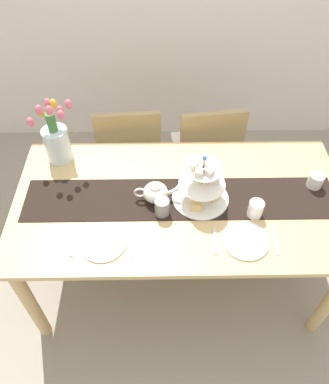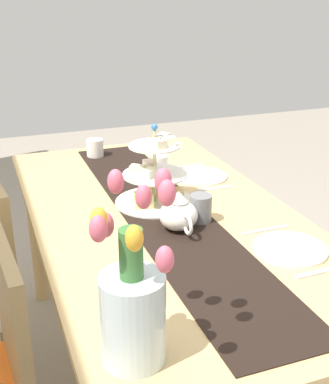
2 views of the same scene
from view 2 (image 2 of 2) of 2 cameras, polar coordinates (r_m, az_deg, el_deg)
ground_plane at (r=2.28m, az=0.02°, el=-20.50°), size 8.00×8.00×0.00m
dining_table at (r=1.89m, az=0.02°, el=-5.38°), size 1.78×0.91×0.78m
table_runner at (r=1.84m, az=-0.01°, el=-2.45°), size 1.65×0.29×0.00m
tiered_cake_stand at (r=1.90m, az=-1.08°, el=1.33°), size 0.30×0.30×0.30m
teapot at (r=1.71m, az=1.57°, el=-2.45°), size 0.24×0.13×0.14m
tulip_vase at (r=1.11m, az=-3.55°, el=-12.19°), size 0.25×0.19×0.42m
cream_jug at (r=2.46m, az=-7.74°, el=4.85°), size 0.08×0.08×0.08m
dinner_plate_left at (r=1.65m, az=13.79°, el=-6.16°), size 0.23×0.23×0.01m
fork_left at (r=1.55m, az=16.74°, el=-8.55°), size 0.02×0.15×0.01m
knife_left at (r=1.76m, az=11.21°, el=-4.15°), size 0.01×0.17×0.01m
dinner_plate_right at (r=2.19m, az=3.99°, el=1.76°), size 0.23×0.23×0.01m
fork_right at (r=2.07m, az=5.61°, el=0.39°), size 0.02×0.15×0.01m
knife_right at (r=2.32m, az=2.53°, el=2.90°), size 0.02×0.17×0.01m
mug_grey at (r=1.77m, az=4.06°, el=-1.79°), size 0.08×0.08×0.09m
mug_white_text at (r=2.19m, az=-0.58°, el=2.91°), size 0.08×0.08×0.09m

